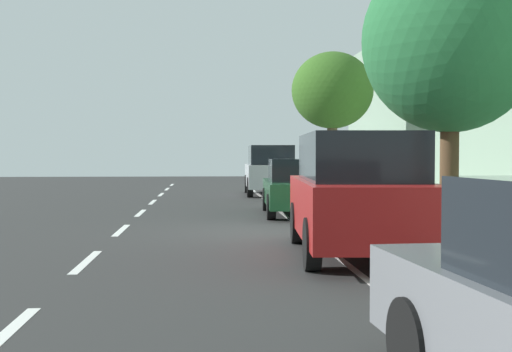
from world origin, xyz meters
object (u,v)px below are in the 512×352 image
at_px(parked_sedan_green_far, 298,187).
at_px(street_tree_far_end, 332,91).
at_px(parked_suv_silver_farthest, 270,169).
at_px(fire_hydrant, 408,208).
at_px(street_tree_mid_block, 451,41).
at_px(parked_suv_red_mid, 357,193).
at_px(cyclist_with_backpack, 307,172).
at_px(bicycle_at_curb, 298,191).

height_order(parked_sedan_green_far, street_tree_far_end, street_tree_far_end).
distance_m(parked_suv_silver_farthest, fire_hydrant, 13.81).
bearing_deg(fire_hydrant, street_tree_far_end, 86.89).
bearing_deg(street_tree_mid_block, parked_suv_silver_farthest, 98.17).
height_order(street_tree_mid_block, fire_hydrant, street_tree_mid_block).
height_order(parked_suv_red_mid, parked_suv_silver_farthest, same).
bearing_deg(street_tree_far_end, fire_hydrant, -93.11).
relative_size(parked_suv_red_mid, cyclist_with_backpack, 2.80).
bearing_deg(parked_suv_silver_farthest, parked_suv_red_mid, -90.39).
bearing_deg(bicycle_at_curb, cyclist_with_backpack, -63.13).
bearing_deg(fire_hydrant, parked_sedan_green_far, 106.87).
relative_size(bicycle_at_curb, cyclist_with_backpack, 0.90).
xyz_separation_m(parked_sedan_green_far, street_tree_far_end, (2.12, 6.29, 3.20)).
relative_size(parked_sedan_green_far, fire_hydrant, 5.33).
xyz_separation_m(parked_suv_silver_farthest, street_tree_far_end, (2.05, -2.45, 2.93)).
relative_size(street_tree_far_end, fire_hydrant, 6.24).
distance_m(parked_suv_red_mid, street_tree_far_end, 13.99).
bearing_deg(bicycle_at_curb, parked_sedan_green_far, -97.94).
height_order(parked_suv_red_mid, street_tree_far_end, street_tree_far_end).
bearing_deg(street_tree_far_end, parked_suv_silver_farthest, 129.93).
height_order(parked_suv_silver_farthest, bicycle_at_curb, parked_suv_silver_farthest).
bearing_deg(parked_suv_red_mid, parked_sedan_green_far, 89.71).
height_order(parked_suv_silver_farthest, fire_hydrant, parked_suv_silver_farthest).
relative_size(parked_suv_red_mid, parked_sedan_green_far, 1.07).
xyz_separation_m(parked_suv_silver_farthest, bicycle_at_curb, (0.54, -4.32, -0.64)).
bearing_deg(parked_suv_silver_farthest, bicycle_at_curb, -82.81).
relative_size(parked_suv_silver_farthest, street_tree_far_end, 0.91).
bearing_deg(street_tree_mid_block, street_tree_far_end, 90.00).
xyz_separation_m(cyclist_with_backpack, street_tree_mid_block, (1.29, -9.54, 2.74)).
bearing_deg(fire_hydrant, cyclist_with_backpack, 94.29).
xyz_separation_m(cyclist_with_backpack, street_tree_far_end, (1.29, 2.31, 2.91)).
distance_m(parked_suv_red_mid, street_tree_mid_block, 3.88).
relative_size(parked_suv_silver_farthest, street_tree_mid_block, 0.88).
height_order(parked_sedan_green_far, parked_suv_silver_farthest, parked_suv_silver_farthest).
relative_size(parked_suv_silver_farthest, fire_hydrant, 5.66).
bearing_deg(cyclist_with_backpack, street_tree_far_end, 60.87).
relative_size(parked_sedan_green_far, parked_suv_silver_farthest, 0.94).
relative_size(parked_sedan_green_far, cyclist_with_backpack, 2.61).
bearing_deg(parked_sedan_green_far, bicycle_at_curb, 82.06).
bearing_deg(parked_sedan_green_far, street_tree_far_end, 71.33).
distance_m(parked_sedan_green_far, cyclist_with_backpack, 4.08).
height_order(bicycle_at_curb, street_tree_mid_block, street_tree_mid_block).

